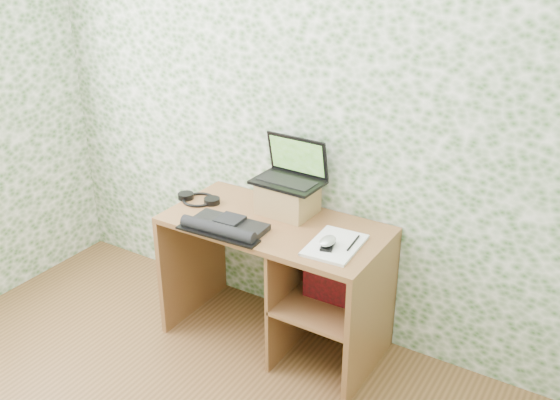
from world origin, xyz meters
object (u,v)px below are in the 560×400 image
Objects in this scene: desk at (290,268)px; keyboard at (225,226)px; laptop at (292,171)px; riser at (288,198)px; notepad at (335,245)px.

keyboard is at bearing -136.63° from desk.
keyboard is at bearing -111.18° from laptop.
riser is at bearing -88.13° from laptop.
laptop reaches higher than riser.
laptop reaches higher than desk.
notepad is at bearing -27.82° from riser.
desk is 0.53m from laptop.
desk is at bearing -53.34° from riser.
riser reaches higher than desk.
riser is at bearing 61.85° from keyboard.
laptop is at bearing 144.52° from notepad.
notepad is (0.57, 0.15, -0.01)m from keyboard.
desk is 0.43m from notepad.
notepad is (0.40, -0.21, -0.08)m from riser.
keyboard is (-0.17, -0.39, -0.21)m from laptop.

